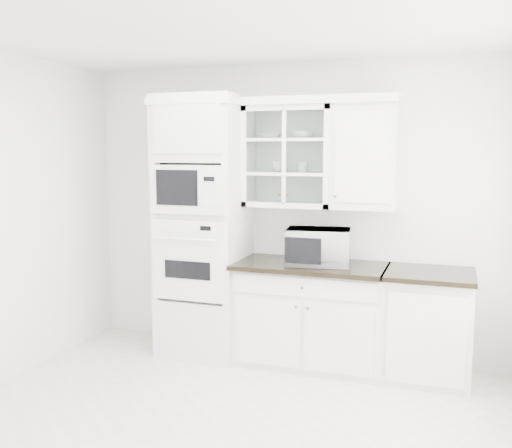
% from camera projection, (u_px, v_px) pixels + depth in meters
% --- Properties ---
extents(ground, '(4.00, 3.50, 0.01)m').
position_uv_depth(ground, '(219.00, 432.00, 3.88)').
color(ground, beige).
rests_on(ground, ground).
extents(room_shell, '(4.00, 3.50, 2.70)m').
position_uv_depth(room_shell, '(240.00, 168.00, 4.05)').
color(room_shell, white).
rests_on(room_shell, ground).
extents(oven_column, '(0.76, 0.68, 2.40)m').
position_uv_depth(oven_column, '(203.00, 227.00, 5.30)').
color(oven_column, white).
rests_on(oven_column, ground).
extents(base_cabinet_run, '(1.32, 0.67, 0.92)m').
position_uv_depth(base_cabinet_run, '(311.00, 313.00, 5.08)').
color(base_cabinet_run, white).
rests_on(base_cabinet_run, ground).
extents(extra_base_cabinet, '(0.72, 0.67, 0.92)m').
position_uv_depth(extra_base_cabinet, '(428.00, 325.00, 4.75)').
color(extra_base_cabinet, white).
rests_on(extra_base_cabinet, ground).
extents(upper_cabinet_glass, '(0.80, 0.33, 0.90)m').
position_uv_depth(upper_cabinet_glass, '(289.00, 157.00, 5.11)').
color(upper_cabinet_glass, white).
rests_on(upper_cabinet_glass, room_shell).
extents(upper_cabinet_solid, '(0.55, 0.33, 0.90)m').
position_uv_depth(upper_cabinet_solid, '(365.00, 157.00, 4.89)').
color(upper_cabinet_solid, white).
rests_on(upper_cabinet_solid, room_shell).
extents(crown_molding, '(2.14, 0.38, 0.07)m').
position_uv_depth(crown_molding, '(278.00, 102.00, 5.06)').
color(crown_molding, white).
rests_on(crown_molding, room_shell).
extents(countertop_microwave, '(0.60, 0.52, 0.31)m').
position_uv_depth(countertop_microwave, '(318.00, 246.00, 4.96)').
color(countertop_microwave, white).
rests_on(countertop_microwave, base_cabinet_run).
extents(bowl_a, '(0.25, 0.25, 0.05)m').
position_uv_depth(bowl_a, '(270.00, 136.00, 5.15)').
color(bowl_a, white).
rests_on(bowl_a, upper_cabinet_glass).
extents(bowl_b, '(0.20, 0.20, 0.06)m').
position_uv_depth(bowl_b, '(303.00, 135.00, 5.06)').
color(bowl_b, white).
rests_on(bowl_b, upper_cabinet_glass).
extents(cup_a, '(0.15, 0.15, 0.10)m').
position_uv_depth(cup_a, '(279.00, 167.00, 5.18)').
color(cup_a, white).
rests_on(cup_a, upper_cabinet_glass).
extents(cup_b, '(0.12, 0.12, 0.09)m').
position_uv_depth(cup_b, '(303.00, 167.00, 5.08)').
color(cup_b, white).
rests_on(cup_b, upper_cabinet_glass).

